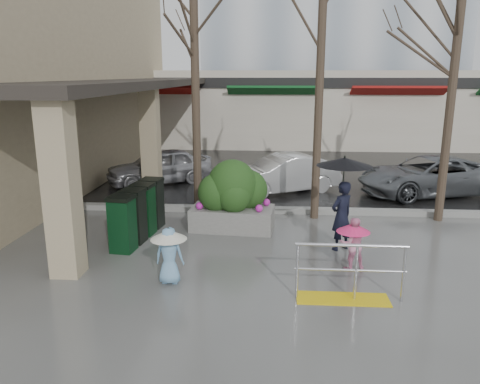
# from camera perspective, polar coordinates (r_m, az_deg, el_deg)

# --- Properties ---
(ground) EXTENTS (120.00, 120.00, 0.00)m
(ground) POSITION_cam_1_polar(r_m,az_deg,el_deg) (9.54, 3.51, -9.39)
(ground) COLOR #51514F
(ground) RESTS_ON ground
(street_asphalt) EXTENTS (120.00, 36.00, 0.01)m
(street_asphalt) POSITION_cam_1_polar(r_m,az_deg,el_deg) (30.98, 4.02, 7.06)
(street_asphalt) COLOR black
(street_asphalt) RESTS_ON ground
(curb) EXTENTS (120.00, 0.30, 0.15)m
(curb) POSITION_cam_1_polar(r_m,az_deg,el_deg) (13.28, 3.73, -2.19)
(curb) COLOR gray
(curb) RESTS_ON ground
(near_building) EXTENTS (6.00, 18.00, 8.00)m
(near_building) POSITION_cam_1_polar(r_m,az_deg,el_deg) (19.04, -25.00, 13.46)
(near_building) COLOR tan
(near_building) RESTS_ON ground
(canopy_slab) EXTENTS (2.80, 18.00, 0.25)m
(canopy_slab) POSITION_cam_1_polar(r_m,az_deg,el_deg) (17.44, -12.37, 13.24)
(canopy_slab) COLOR #2D2823
(canopy_slab) RESTS_ON pillar_front
(pillar_front) EXTENTS (0.55, 0.55, 3.50)m
(pillar_front) POSITION_cam_1_polar(r_m,az_deg,el_deg) (9.37, -20.94, 0.54)
(pillar_front) COLOR tan
(pillar_front) RESTS_ON ground
(pillar_back) EXTENTS (0.55, 0.55, 3.50)m
(pillar_back) POSITION_cam_1_polar(r_m,az_deg,el_deg) (15.40, -10.85, 6.23)
(pillar_back) COLOR tan
(pillar_back) RESTS_ON ground
(storefront_row) EXTENTS (34.00, 6.74, 4.00)m
(storefront_row) POSITION_cam_1_polar(r_m,az_deg,el_deg) (26.84, 8.42, 10.17)
(storefront_row) COLOR beige
(storefront_row) RESTS_ON ground
(handrail) EXTENTS (1.90, 0.50, 1.03)m
(handrail) POSITION_cam_1_polar(r_m,az_deg,el_deg) (8.39, 12.93, -10.35)
(handrail) COLOR yellow
(handrail) RESTS_ON ground
(tree_west) EXTENTS (3.20, 3.20, 6.80)m
(tree_west) POSITION_cam_1_polar(r_m,az_deg,el_deg) (12.58, -5.62, 19.92)
(tree_west) COLOR #382B21
(tree_west) RESTS_ON ground
(tree_midwest) EXTENTS (3.20, 3.20, 7.00)m
(tree_midwest) POSITION_cam_1_polar(r_m,az_deg,el_deg) (12.48, 10.01, 20.52)
(tree_midwest) COLOR #382B21
(tree_midwest) RESTS_ON ground
(tree_mideast) EXTENTS (3.20, 3.20, 6.50)m
(tree_mideast) POSITION_cam_1_polar(r_m,az_deg,el_deg) (13.17, 25.09, 17.48)
(tree_mideast) COLOR #382B21
(tree_mideast) RESTS_ON ground
(woman) EXTENTS (1.20, 1.20, 2.13)m
(woman) POSITION_cam_1_polar(r_m,az_deg,el_deg) (10.39, 12.42, -0.06)
(woman) COLOR black
(woman) RESTS_ON ground
(child_pink) EXTENTS (0.67, 0.67, 1.07)m
(child_pink) POSITION_cam_1_polar(r_m,az_deg,el_deg) (9.58, 13.58, -5.64)
(child_pink) COLOR #FA99C4
(child_pink) RESTS_ON ground
(child_blue) EXTENTS (0.68, 0.68, 1.09)m
(child_blue) POSITION_cam_1_polar(r_m,az_deg,el_deg) (8.80, -8.63, -6.93)
(child_blue) COLOR #77ABD4
(child_blue) RESTS_ON ground
(planter) EXTENTS (2.12, 1.24, 1.78)m
(planter) POSITION_cam_1_polar(r_m,az_deg,el_deg) (11.65, -0.89, -0.53)
(planter) COLOR slate
(planter) RESTS_ON ground
(news_boxes) EXTENTS (0.78, 2.31, 1.26)m
(news_boxes) POSITION_cam_1_polar(r_m,az_deg,el_deg) (11.32, -12.28, -2.46)
(news_boxes) COLOR #0C3619
(news_boxes) RESTS_ON ground
(car_a) EXTENTS (3.94, 3.17, 1.26)m
(car_a) POSITION_cam_1_polar(r_m,az_deg,el_deg) (16.91, -9.79, 3.12)
(car_a) COLOR #9F9FA3
(car_a) RESTS_ON ground
(car_b) EXTENTS (4.00, 2.97, 1.26)m
(car_b) POSITION_cam_1_polar(r_m,az_deg,el_deg) (15.44, 5.20, 2.22)
(car_b) COLOR silver
(car_b) RESTS_ON ground
(car_c) EXTENTS (4.93, 3.23, 1.26)m
(car_c) POSITION_cam_1_polar(r_m,az_deg,el_deg) (16.28, 22.04, 1.86)
(car_c) COLOR slate
(car_c) RESTS_ON ground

